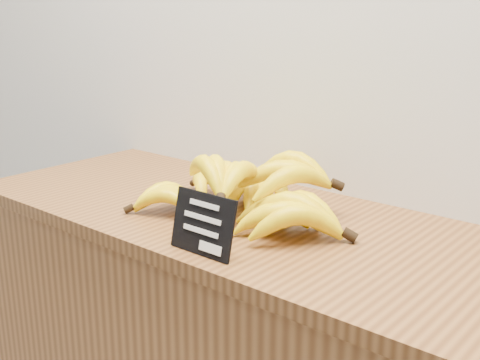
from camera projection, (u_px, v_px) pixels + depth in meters
The scene contains 3 objects.
counter_top at pixel (255, 222), 1.28m from camera, with size 1.38×0.54×0.03m, color brown.
chalkboard_sign at pixel (203, 224), 1.07m from camera, with size 0.14×0.01×0.11m, color black.
banana_pile at pixel (252, 194), 1.25m from camera, with size 0.51×0.35×0.12m.
Camera 1 is at (0.67, 1.81, 1.35)m, focal length 45.00 mm.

